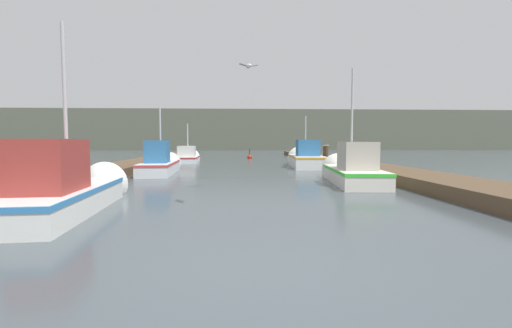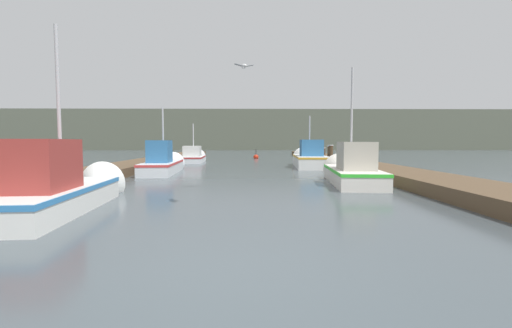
{
  "view_description": "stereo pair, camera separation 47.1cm",
  "coord_description": "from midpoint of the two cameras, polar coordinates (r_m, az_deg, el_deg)",
  "views": [
    {
      "loc": [
        -0.28,
        -3.56,
        1.5
      ],
      "look_at": [
        0.42,
        10.27,
        0.59
      ],
      "focal_mm": 24.0,
      "sensor_mm": 36.0,
      "label": 1
    },
    {
      "loc": [
        0.19,
        -3.58,
        1.5
      ],
      "look_at": [
        0.42,
        10.27,
        0.59
      ],
      "focal_mm": 24.0,
      "sensor_mm": 36.0,
      "label": 2
    }
  ],
  "objects": [
    {
      "name": "ground_plane",
      "position": [
        3.87,
        -2.16,
        -19.1
      ],
      "size": [
        200.0,
        200.0,
        0.0
      ],
      "color": "#424C51"
    },
    {
      "name": "dock_left",
      "position": [
        20.53,
        -20.04,
        -0.13
      ],
      "size": [
        2.23,
        40.0,
        0.39
      ],
      "color": "brown",
      "rests_on": "ground_plane"
    },
    {
      "name": "dock_right",
      "position": [
        20.55,
        14.52,
        -0.01
      ],
      "size": [
        2.23,
        40.0,
        0.39
      ],
      "color": "brown",
      "rests_on": "ground_plane"
    },
    {
      "name": "distant_shore_ridge",
      "position": [
        68.21,
        -2.86,
        5.52
      ],
      "size": [
        120.0,
        16.0,
        7.22
      ],
      "color": "#565B4C",
      "rests_on": "ground_plane"
    },
    {
      "name": "fishing_boat_0",
      "position": [
        8.65,
        -30.04,
        -3.58
      ],
      "size": [
        1.73,
        5.09,
        4.4
      ],
      "rotation": [
        0.0,
        0.0,
        0.08
      ],
      "color": "silver",
      "rests_on": "ground_plane"
    },
    {
      "name": "fishing_boat_1",
      "position": [
        13.18,
        14.47,
        -0.9
      ],
      "size": [
        2.0,
        5.41,
        4.6
      ],
      "rotation": [
        0.0,
        0.0,
        -0.1
      ],
      "color": "silver",
      "rests_on": "ground_plane"
    },
    {
      "name": "fishing_boat_2",
      "position": [
        17.31,
        -16.22,
        0.1
      ],
      "size": [
        1.68,
        5.66,
        3.51
      ],
      "rotation": [
        0.0,
        0.0,
        0.06
      ],
      "color": "silver",
      "rests_on": "ground_plane"
    },
    {
      "name": "fishing_boat_3",
      "position": [
        21.15,
        7.46,
        0.97
      ],
      "size": [
        2.07,
        6.27,
        3.51
      ],
      "rotation": [
        0.0,
        0.0,
        -0.06
      ],
      "color": "silver",
      "rests_on": "ground_plane"
    },
    {
      "name": "fishing_boat_4",
      "position": [
        25.64,
        -11.73,
        1.14
      ],
      "size": [
        1.71,
        4.71,
        3.29
      ],
      "rotation": [
        0.0,
        0.0,
        0.05
      ],
      "color": "silver",
      "rests_on": "ground_plane"
    },
    {
      "name": "mooring_piling_0",
      "position": [
        22.37,
        9.79,
        1.29
      ],
      "size": [
        0.31,
        0.31,
        1.12
      ],
      "color": "#473523",
      "rests_on": "ground_plane"
    },
    {
      "name": "mooring_piling_1",
      "position": [
        21.51,
        10.83,
        1.36
      ],
      "size": [
        0.31,
        0.31,
        1.25
      ],
      "color": "#473523",
      "rests_on": "ground_plane"
    },
    {
      "name": "mooring_piling_2",
      "position": [
        21.27,
        11.01,
        1.4
      ],
      "size": [
        0.3,
        0.3,
        1.3
      ],
      "color": "#473523",
      "rests_on": "ground_plane"
    },
    {
      "name": "channel_buoy",
      "position": [
        30.53,
        -1.5,
        1.18
      ],
      "size": [
        0.46,
        0.46,
        0.96
      ],
      "color": "red",
      "rests_on": "ground_plane"
    },
    {
      "name": "seagull_1",
      "position": [
        10.16,
        -2.61,
        16.01
      ],
      "size": [
        0.56,
        0.31,
        0.12
      ],
      "rotation": [
        0.0,
        0.0,
        3.45
      ],
      "color": "white"
    }
  ]
}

